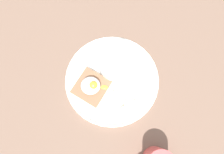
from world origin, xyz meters
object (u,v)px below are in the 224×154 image
object	(u,v)px
oatmeal_bowl	(118,61)
banana_slice_front	(128,94)
banana_slice_right	(129,104)
banana_slice_inner	(138,104)
poached_egg	(91,86)
banana_slice_back	(115,96)
toast_slice	(91,87)
banana_slice_left	(125,111)

from	to	relation	value
oatmeal_bowl	banana_slice_front	bearing A→B (deg)	-60.78
banana_slice_right	banana_slice_inner	distance (cm)	2.50
oatmeal_bowl	banana_slice_front	world-z (taller)	oatmeal_bowl
oatmeal_bowl	banana_slice_right	world-z (taller)	oatmeal_bowl
poached_egg	banana_slice_front	world-z (taller)	poached_egg
banana_slice_back	banana_slice_inner	distance (cm)	7.13
toast_slice	banana_slice_left	world-z (taller)	toast_slice
banana_slice_back	banana_slice_right	world-z (taller)	same
poached_egg	banana_slice_left	bearing A→B (deg)	-24.18
banana_slice_front	banana_slice_inner	world-z (taller)	same
poached_egg	banana_slice_front	xyz separation A→B (cm)	(11.29, 0.11, -2.29)
banana_slice_left	banana_slice_right	distance (cm)	2.61
poached_egg	banana_slice_back	xyz separation A→B (cm)	(7.57, -1.28, -2.18)
banana_slice_back	banana_slice_right	xyz separation A→B (cm)	(4.62, -1.34, -0.04)
poached_egg	oatmeal_bowl	bearing A→B (deg)	56.29
oatmeal_bowl	banana_slice_right	distance (cm)	13.49
banana_slice_left	banana_slice_back	distance (cm)	5.33
poached_egg	banana_slice_front	bearing A→B (deg)	0.56
banana_slice_left	poached_egg	bearing A→B (deg)	155.82
banana_slice_front	banana_slice_right	world-z (taller)	banana_slice_right
oatmeal_bowl	toast_slice	world-z (taller)	oatmeal_bowl
toast_slice	poached_egg	xyz separation A→B (cm)	(0.18, 0.03, 2.00)
oatmeal_bowl	poached_egg	world-z (taller)	oatmeal_bowl
banana_slice_right	poached_egg	bearing A→B (deg)	167.85
banana_slice_back	banana_slice_inner	xyz separation A→B (cm)	(7.08, -0.86, -0.10)
banana_slice_right	banana_slice_back	bearing A→B (deg)	163.78
banana_slice_back	banana_slice_inner	size ratio (longest dim) A/B	0.95
toast_slice	banana_slice_right	bearing A→B (deg)	-11.86
toast_slice	banana_slice_front	distance (cm)	11.47
toast_slice	banana_slice_front	world-z (taller)	toast_slice
toast_slice	poached_egg	size ratio (longest dim) A/B	1.48
banana_slice_inner	banana_slice_back	bearing A→B (deg)	173.04
toast_slice	banana_slice_front	size ratio (longest dim) A/B	3.86
banana_slice_right	banana_slice_inner	bearing A→B (deg)	11.04
toast_slice	banana_slice_front	bearing A→B (deg)	0.68
oatmeal_bowl	banana_slice_inner	distance (cm)	14.38
poached_egg	banana_slice_inner	xyz separation A→B (cm)	(14.65, -2.15, -2.28)
poached_egg	banana_slice_back	size ratio (longest dim) A/B	2.20
banana_slice_front	banana_slice_back	distance (cm)	3.97
oatmeal_bowl	poached_egg	bearing A→B (deg)	-123.71
poached_egg	banana_slice_right	world-z (taller)	poached_egg
banana_slice_front	banana_slice_back	world-z (taller)	banana_slice_back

